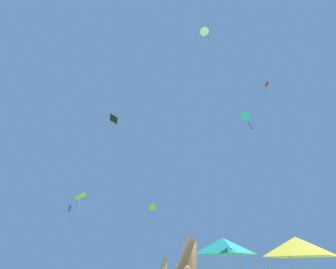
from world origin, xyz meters
name	(u,v)px	position (x,y,z in m)	size (l,w,h in m)	color
canopy_tent_yellow	(299,246)	(7.26, 8.26, 2.76)	(3.04, 3.04, 3.26)	#9E9EA3
canopy_tent_teal	(225,246)	(4.24, 12.79, 3.15)	(3.46, 3.46, 3.70)	#9E9EA3
kite_red_box	(268,85)	(14.23, 14.84, 23.53)	(0.74, 0.54, 1.95)	red
kite_lime_delta	(153,207)	(-1.84, 19.20, 7.59)	(0.92, 0.79, 0.64)	#75D138
kite_cyan_diamond	(247,117)	(9.59, 14.20, 17.02)	(1.43, 1.38, 2.61)	#2DB7CC
kite_blue_box	(71,208)	(-8.92, 14.06, 6.22)	(0.41, 0.50, 1.40)	blue
kite_black_diamond	(115,120)	(-8.12, 18.51, 20.09)	(1.44, 1.66, 2.79)	black
kite_white_delta	(205,31)	(4.18, 7.49, 24.10)	(1.21, 1.21, 1.81)	white
kite_lime_box	(82,197)	(-10.25, 18.66, 8.62)	(1.09, 1.14, 2.51)	#75D138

